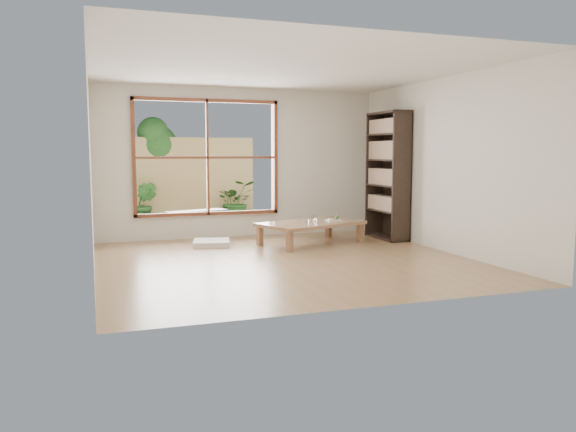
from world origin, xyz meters
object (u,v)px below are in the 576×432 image
object	(u,v)px
bookshelf	(388,176)
food_tray	(335,219)
low_table	(311,225)
garden_bench	(197,214)

from	to	relation	value
bookshelf	food_tray	world-z (taller)	bookshelf
low_table	food_tray	bearing A→B (deg)	-13.14
garden_bench	bookshelf	bearing A→B (deg)	-52.35
low_table	garden_bench	distance (m)	2.58
low_table	garden_bench	world-z (taller)	garden_bench
bookshelf	garden_bench	xyz separation A→B (m)	(-2.96, 1.98, -0.75)
bookshelf	food_tray	distance (m)	1.24
bookshelf	low_table	bearing A→B (deg)	-175.48
food_tray	garden_bench	distance (m)	2.82
food_tray	bookshelf	bearing A→B (deg)	2.06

